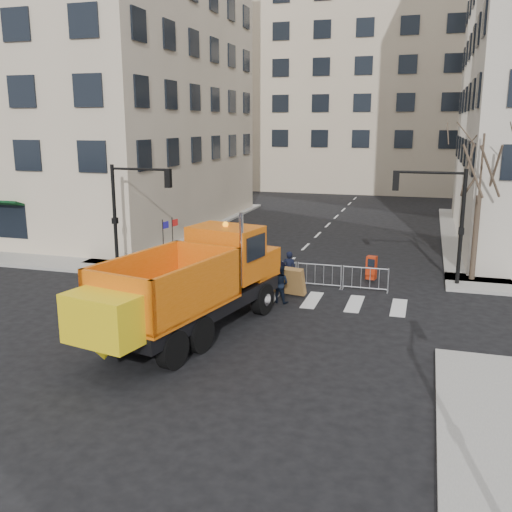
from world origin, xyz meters
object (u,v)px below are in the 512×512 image
(cop_c, at_px, (278,273))
(cop_a, at_px, (289,270))
(newspaper_box, at_px, (371,268))
(cop_b, at_px, (280,284))
(worker, at_px, (193,252))
(plow_truck, at_px, (190,283))

(cop_c, bearing_deg, cop_a, -146.99)
(cop_c, distance_m, newspaper_box, 4.75)
(cop_b, xyz_separation_m, cop_c, (-0.45, 1.51, 0.07))
(worker, bearing_deg, plow_truck, -73.07)
(newspaper_box, bearing_deg, cop_c, -132.89)
(newspaper_box, bearing_deg, plow_truck, -110.99)
(cop_b, distance_m, worker, 6.70)
(newspaper_box, bearing_deg, cop_a, -138.14)
(cop_b, xyz_separation_m, worker, (-5.51, 3.81, 0.20))
(cop_a, bearing_deg, cop_c, 59.23)
(plow_truck, height_order, cop_b, plow_truck)
(cop_a, relative_size, cop_c, 0.98)
(cop_a, relative_size, newspaper_box, 1.57)
(worker, height_order, newspaper_box, worker)
(plow_truck, relative_size, cop_c, 6.45)
(cop_b, bearing_deg, newspaper_box, -116.63)
(plow_truck, xyz_separation_m, cop_b, (2.09, 4.53, -1.08))
(plow_truck, bearing_deg, cop_c, -3.15)
(plow_truck, relative_size, cop_a, 6.57)
(cop_b, height_order, newspaper_box, cop_b)
(cop_c, height_order, worker, worker)
(plow_truck, xyz_separation_m, cop_c, (1.64, 6.04, -1.02))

